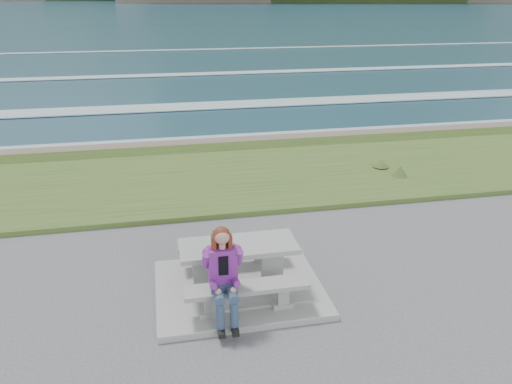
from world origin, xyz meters
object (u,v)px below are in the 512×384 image
picnic_table (238,254)px  bench_seaward (232,246)px  seated_woman (224,289)px  bench_landward (247,291)px

picnic_table → bench_seaward: size_ratio=1.00×
bench_seaward → seated_woman: bearing=-102.5°
seated_woman → bench_seaward: bearing=78.0°
picnic_table → seated_woman: bearing=-112.1°
picnic_table → bench_landward: bearing=-90.0°
bench_landward → seated_woman: size_ratio=1.29×
bench_landward → bench_seaward: 1.40m
bench_landward → bench_seaward: same height
seated_woman → picnic_table: bearing=68.3°
bench_landward → picnic_table: bearing=90.0°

